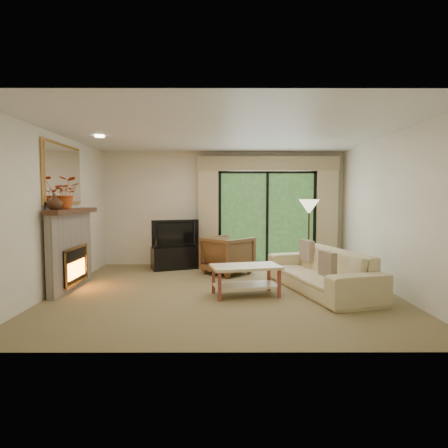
{
  "coord_description": "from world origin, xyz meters",
  "views": [
    {
      "loc": [
        -0.01,
        -6.16,
        1.55
      ],
      "look_at": [
        0.0,
        0.3,
        1.1
      ],
      "focal_mm": 30.0,
      "sensor_mm": 36.0,
      "label": 1
    }
  ],
  "objects_px": {
    "media_console": "(175,258)",
    "armchair": "(228,255)",
    "sofa": "(320,270)",
    "coffee_table": "(246,280)"
  },
  "relations": [
    {
      "from": "media_console",
      "to": "armchair",
      "type": "bearing_deg",
      "value": -45.87
    },
    {
      "from": "sofa",
      "to": "coffee_table",
      "type": "distance_m",
      "value": 1.3
    },
    {
      "from": "media_console",
      "to": "armchair",
      "type": "distance_m",
      "value": 1.28
    },
    {
      "from": "coffee_table",
      "to": "media_console",
      "type": "bearing_deg",
      "value": 109.78
    },
    {
      "from": "armchair",
      "to": "coffee_table",
      "type": "distance_m",
      "value": 1.74
    },
    {
      "from": "media_console",
      "to": "armchair",
      "type": "height_order",
      "value": "armchair"
    },
    {
      "from": "sofa",
      "to": "media_console",
      "type": "bearing_deg",
      "value": -141.17
    },
    {
      "from": "media_console",
      "to": "coffee_table",
      "type": "relative_size",
      "value": 0.91
    },
    {
      "from": "media_console",
      "to": "sofa",
      "type": "bearing_deg",
      "value": -57.24
    },
    {
      "from": "media_console",
      "to": "coffee_table",
      "type": "xyz_separation_m",
      "value": [
        1.42,
        -2.25,
        -0.0
      ]
    }
  ]
}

